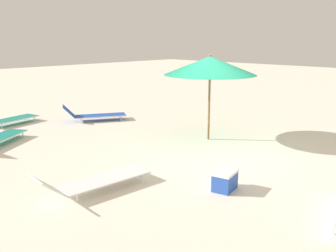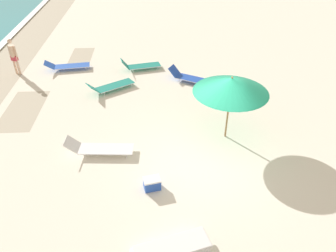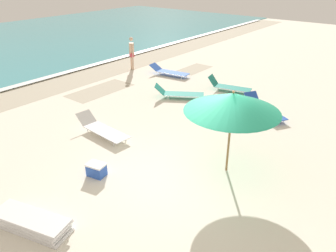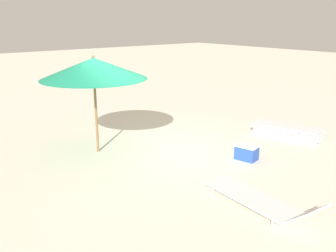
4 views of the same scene
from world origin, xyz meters
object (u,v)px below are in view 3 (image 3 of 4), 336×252
object	(u,v)px
sun_lounger_near_water_left	(179,93)
lounger_stack	(30,222)
beachgoer_shoreline_child	(132,51)
cooler_box	(96,170)
beach_umbrella	(232,103)
sun_lounger_under_umbrella	(264,109)
sun_lounger_beside_umbrella	(228,86)
sun_lounger_mid_beach_solo	(102,129)
sun_lounger_near_water_right	(169,71)

from	to	relation	value
sun_lounger_near_water_left	lounger_stack	bearing A→B (deg)	162.26
beachgoer_shoreline_child	cooler_box	bearing A→B (deg)	152.27
beach_umbrella	sun_lounger_under_umbrella	bearing A→B (deg)	10.64
beach_umbrella	sun_lounger_under_umbrella	distance (m)	4.80
lounger_stack	sun_lounger_beside_umbrella	xyz separation A→B (m)	(10.52, 0.93, 0.06)
sun_lounger_mid_beach_solo	sun_lounger_near_water_right	bearing A→B (deg)	23.48
lounger_stack	sun_lounger_mid_beach_solo	world-z (taller)	sun_lounger_mid_beach_solo
sun_lounger_beside_umbrella	cooler_box	size ratio (longest dim) A/B	3.64
sun_lounger_near_water_right	cooler_box	bearing A→B (deg)	-161.93
beachgoer_shoreline_child	cooler_box	distance (m)	10.41
beach_umbrella	sun_lounger_beside_umbrella	distance (m)	6.89
lounger_stack	sun_lounger_beside_umbrella	distance (m)	10.56
sun_lounger_mid_beach_solo	sun_lounger_under_umbrella	bearing A→B (deg)	-31.45
sun_lounger_near_water_right	sun_lounger_under_umbrella	bearing A→B (deg)	-113.42
sun_lounger_beside_umbrella	sun_lounger_mid_beach_solo	world-z (taller)	sun_lounger_beside_umbrella
lounger_stack	sun_lounger_near_water_left	bearing A→B (deg)	-1.02
sun_lounger_near_water_right	lounger_stack	bearing A→B (deg)	-164.92
sun_lounger_mid_beach_solo	cooler_box	world-z (taller)	sun_lounger_mid_beach_solo
sun_lounger_beside_umbrella	cooler_box	distance (m)	8.30
sun_lounger_beside_umbrella	lounger_stack	bearing A→B (deg)	172.77
lounger_stack	cooler_box	xyz separation A→B (m)	(2.24, 0.42, 0.02)
sun_lounger_near_water_left	sun_lounger_under_umbrella	bearing A→B (deg)	-112.22
lounger_stack	cooler_box	distance (m)	2.28
sun_lounger_near_water_left	beachgoer_shoreline_child	distance (m)	5.15
sun_lounger_near_water_right	sun_lounger_mid_beach_solo	distance (m)	7.15
beach_umbrella	beachgoer_shoreline_child	bearing A→B (deg)	58.37
sun_lounger_beside_umbrella	sun_lounger_near_water_left	bearing A→B (deg)	136.86
sun_lounger_beside_umbrella	sun_lounger_near_water_left	xyz separation A→B (m)	(-2.12, 1.27, -0.01)
sun_lounger_near_water_right	sun_lounger_mid_beach_solo	world-z (taller)	sun_lounger_mid_beach_solo
beach_umbrella	sun_lounger_mid_beach_solo	bearing A→B (deg)	99.39
lounger_stack	sun_lounger_under_umbrella	size ratio (longest dim) A/B	0.94
beach_umbrella	sun_lounger_near_water_right	distance (m)	9.27
lounger_stack	beachgoer_shoreline_child	distance (m)	12.46
lounger_stack	sun_lounger_near_water_right	size ratio (longest dim) A/B	0.90
beach_umbrella	beachgoer_shoreline_child	xyz separation A→B (m)	(5.64, 9.16, -1.06)
lounger_stack	beach_umbrella	bearing A→B (deg)	-41.31
beach_umbrella	lounger_stack	bearing A→B (deg)	154.39
sun_lounger_under_umbrella	beachgoer_shoreline_child	distance (m)	8.48
sun_lounger_beside_umbrella	cooler_box	xyz separation A→B (m)	(-8.28, -0.51, -0.04)
beach_umbrella	cooler_box	world-z (taller)	beach_umbrella
sun_lounger_under_umbrella	sun_lounger_near_water_right	world-z (taller)	sun_lounger_under_umbrella
beach_umbrella	beachgoer_shoreline_child	size ratio (longest dim) A/B	1.43
sun_lounger_beside_umbrella	sun_lounger_near_water_right	world-z (taller)	sun_lounger_beside_umbrella
beach_umbrella	lounger_stack	world-z (taller)	beach_umbrella
beach_umbrella	sun_lounger_near_water_right	size ratio (longest dim) A/B	1.14
sun_lounger_mid_beach_solo	sun_lounger_beside_umbrella	bearing A→B (deg)	-6.80
sun_lounger_near_water_left	sun_lounger_near_water_right	xyz separation A→B (m)	(2.31, 2.37, -0.01)
sun_lounger_beside_umbrella	sun_lounger_near_water_left	world-z (taller)	sun_lounger_beside_umbrella
lounger_stack	sun_lounger_near_water_right	bearing A→B (deg)	7.40
sun_lounger_beside_umbrella	sun_lounger_near_water_right	size ratio (longest dim) A/B	0.92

